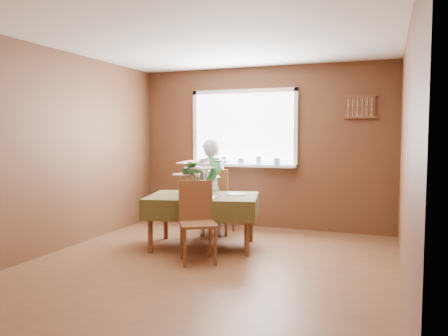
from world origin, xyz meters
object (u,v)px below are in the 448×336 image
at_px(chair_far, 217,199).
at_px(flower_bouquet, 201,172).
at_px(dining_table, 203,201).
at_px(chair_near, 197,217).
at_px(seated_woman, 211,188).

bearing_deg(chair_far, flower_bouquet, 97.56).
height_order(dining_table, chair_near, chair_near).
distance_m(chair_near, flower_bouquet, 0.65).
height_order(dining_table, flower_bouquet, flower_bouquet).
distance_m(seated_woman, flower_bouquet, 0.86).
bearing_deg(chair_near, flower_bouquet, 75.46).
height_order(chair_near, flower_bouquet, flower_bouquet).
bearing_deg(dining_table, chair_far, 84.39).
bearing_deg(seated_woman, chair_far, -126.89).
bearing_deg(chair_near, dining_table, 74.70).
xyz_separation_m(chair_far, seated_woman, (-0.05, -0.12, 0.17)).
bearing_deg(flower_bouquet, dining_table, 104.83).
xyz_separation_m(dining_table, chair_near, (0.18, -0.59, -0.09)).
distance_m(dining_table, flower_bouquet, 0.42).
relative_size(chair_far, flower_bouquet, 1.73).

